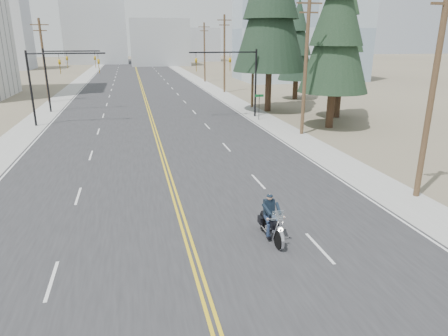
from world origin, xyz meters
TOP-DOWN VIEW (x-y plane):
  - road at (0.00, 70.00)m, footprint 20.00×200.00m
  - sidewalk_left at (-11.50, 70.00)m, footprint 3.00×200.00m
  - sidewalk_right at (11.50, 70.00)m, footprint 3.00×200.00m
  - traffic_mast_left at (-8.98, 32.00)m, footprint 7.10×0.26m
  - traffic_mast_right at (8.98, 32.00)m, footprint 7.10×0.26m
  - traffic_mast_far at (-9.31, 40.00)m, footprint 6.10×0.26m
  - street_sign at (10.80, 30.00)m, footprint 0.90×0.06m
  - utility_pole_a at (12.50, 8.00)m, footprint 2.20×0.30m
  - utility_pole_b at (12.50, 23.00)m, footprint 2.20×0.30m
  - utility_pole_c at (12.50, 38.00)m, footprint 2.20×0.30m
  - utility_pole_d at (12.50, 53.00)m, footprint 2.20×0.30m
  - utility_pole_e at (12.50, 70.00)m, footprint 2.20×0.30m
  - utility_pole_left at (-12.50, 48.00)m, footprint 2.20×0.30m
  - glass_building at (32.00, 70.00)m, footprint 24.00×16.00m
  - haze_bldg_a at (-35.00, 115.00)m, footprint 14.00×12.00m
  - haze_bldg_b at (8.00, 125.00)m, footprint 18.00×14.00m
  - haze_bldg_c at (40.00, 110.00)m, footprint 16.00×12.00m
  - haze_bldg_d at (-12.00, 140.00)m, footprint 20.00×15.00m
  - haze_bldg_e at (25.00, 150.00)m, footprint 14.00×14.00m
  - motorcyclist at (3.39, 5.21)m, footprint 1.07×2.42m
  - conifer_near at (16.16, 25.01)m, footprint 6.28×6.28m
  - conifer_mid at (19.37, 29.66)m, footprint 5.67×5.67m
  - conifer_far at (20.41, 43.51)m, footprint 4.95×4.95m

SIDE VIEW (x-z plane):
  - road at x=0.00m, z-range 0.00..0.01m
  - sidewalk_left at x=-11.50m, z-range 0.00..0.01m
  - sidewalk_right at x=11.50m, z-range 0.00..0.01m
  - motorcyclist at x=3.39m, z-range 0.00..1.88m
  - street_sign at x=10.80m, z-range 0.49..3.12m
  - traffic_mast_far at x=-9.31m, z-range 1.37..8.37m
  - traffic_mast_left at x=-8.98m, z-range 1.44..8.44m
  - traffic_mast_right at x=8.98m, z-range 1.44..8.44m
  - utility_pole_left at x=-12.50m, z-range 0.23..10.73m
  - utility_pole_a at x=12.50m, z-range 0.23..11.23m
  - utility_pole_c at x=12.50m, z-range 0.23..11.23m
  - utility_pole_e at x=12.50m, z-range 0.23..11.23m
  - utility_pole_b at x=12.50m, z-range 0.23..11.73m
  - utility_pole_d at x=12.50m, z-range 0.23..11.73m
  - haze_bldg_e at x=25.00m, z-range 0.00..12.00m
  - haze_bldg_b at x=8.00m, z-range 0.00..14.00m
  - conifer_far at x=20.41m, z-range 0.98..14.22m
  - conifer_mid at x=19.37m, z-range 1.12..16.24m
  - haze_bldg_c at x=40.00m, z-range 0.00..18.00m
  - conifer_near at x=16.16m, z-range 1.23..17.85m
  - glass_building at x=32.00m, z-range 0.00..20.00m
  - haze_bldg_a at x=-35.00m, z-range 0.00..22.00m
  - haze_bldg_d at x=-12.00m, z-range 0.00..26.00m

